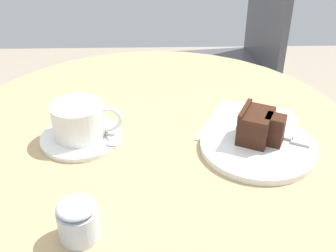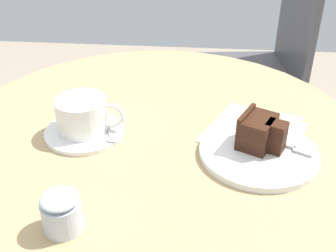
{
  "view_description": "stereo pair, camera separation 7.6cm",
  "coord_description": "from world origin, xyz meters",
  "views": [
    {
      "loc": [
        0.01,
        -0.7,
        1.13
      ],
      "look_at": [
        0.03,
        -0.05,
        0.72
      ],
      "focal_mm": 45.0,
      "sensor_mm": 36.0,
      "label": 1
    },
    {
      "loc": [
        0.09,
        -0.7,
        1.13
      ],
      "look_at": [
        0.03,
        -0.05,
        0.72
      ],
      "focal_mm": 45.0,
      "sensor_mm": 36.0,
      "label": 2
    }
  ],
  "objects": [
    {
      "name": "napkin",
      "position": [
        0.19,
        0.0,
        0.69
      ],
      "size": [
        0.22,
        0.23,
        0.0
      ],
      "rotation": [
        0.0,
        0.0,
        1.13
      ],
      "color": "beige",
      "rests_on": "cafe_table"
    },
    {
      "name": "cake_plate",
      "position": [
        0.19,
        -0.07,
        0.69
      ],
      "size": [
        0.21,
        0.21,
        0.01
      ],
      "color": "white",
      "rests_on": "cafe_table"
    },
    {
      "name": "coffee_cup",
      "position": [
        -0.14,
        -0.03,
        0.73
      ],
      "size": [
        0.13,
        0.1,
        0.06
      ],
      "color": "white",
      "rests_on": "saucer"
    },
    {
      "name": "cake_slice",
      "position": [
        0.19,
        -0.06,
        0.72
      ],
      "size": [
        0.09,
        0.09,
        0.06
      ],
      "rotation": [
        0.0,
        0.0,
        5.83
      ],
      "color": "#381E14",
      "rests_on": "cake_plate"
    },
    {
      "name": "teaspoon",
      "position": [
        -0.09,
        -0.04,
        0.69
      ],
      "size": [
        0.05,
        0.1,
        0.0
      ],
      "rotation": [
        0.0,
        0.0,
        5.11
      ],
      "color": "#B7B7BC",
      "rests_on": "saucer"
    },
    {
      "name": "sugar_pot",
      "position": [
        -0.1,
        -0.28,
        0.71
      ],
      "size": [
        0.06,
        0.06,
        0.06
      ],
      "color": "silver",
      "rests_on": "cafe_table"
    },
    {
      "name": "saucer",
      "position": [
        -0.14,
        -0.03,
        0.69
      ],
      "size": [
        0.15,
        0.15,
        0.01
      ],
      "color": "white",
      "rests_on": "cafe_table"
    },
    {
      "name": "cafe_chair",
      "position": [
        0.32,
        0.79,
        0.53
      ],
      "size": [
        0.43,
        0.43,
        0.89
      ],
      "rotation": [
        0.0,
        0.0,
        4.84
      ],
      "color": "#4C4C51",
      "rests_on": "ground"
    },
    {
      "name": "cafe_table",
      "position": [
        0.0,
        0.0,
        0.58
      ],
      "size": [
        0.82,
        0.82,
        0.68
      ],
      "color": "tan",
      "rests_on": "ground"
    },
    {
      "name": "fork",
      "position": [
        0.24,
        -0.06,
        0.7
      ],
      "size": [
        0.13,
        0.08,
        0.0
      ],
      "rotation": [
        0.0,
        0.0,
        5.81
      ],
      "color": "#B7B7BC",
      "rests_on": "cake_plate"
    }
  ]
}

